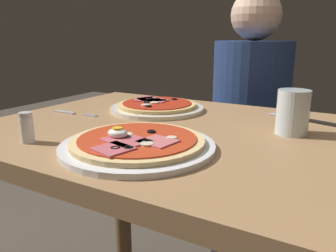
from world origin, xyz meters
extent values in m
cube|color=#9E754C|center=(0.00, 0.00, 0.75)|extent=(1.10, 0.75, 0.04)
cylinder|color=brown|center=(-0.49, 0.31, 0.37)|extent=(0.07, 0.07, 0.73)
cylinder|color=white|center=(-0.04, -0.19, 0.78)|extent=(0.32, 0.32, 0.01)
cylinder|color=#E5C17F|center=(-0.04, -0.19, 0.79)|extent=(0.28, 0.28, 0.01)
cylinder|color=red|center=(-0.04, -0.19, 0.80)|extent=(0.24, 0.24, 0.00)
torus|color=black|center=(-0.04, -0.27, 0.80)|extent=(0.02, 0.02, 0.00)
torus|color=black|center=(-0.04, -0.14, 0.80)|extent=(0.02, 0.02, 0.00)
torus|color=black|center=(-0.02, -0.26, 0.80)|extent=(0.02, 0.02, 0.00)
torus|color=black|center=(-0.01, -0.20, 0.80)|extent=(0.02, 0.02, 0.00)
torus|color=black|center=(-0.06, -0.20, 0.80)|extent=(0.02, 0.02, 0.00)
torus|color=black|center=(-0.11, -0.18, 0.80)|extent=(0.02, 0.02, 0.00)
cube|color=#C65B66|center=(-0.04, -0.27, 0.80)|extent=(0.08, 0.08, 0.00)
cube|color=#C65B66|center=(-0.05, -0.22, 0.80)|extent=(0.10, 0.09, 0.00)
cube|color=#D16B70|center=(0.01, -0.19, 0.80)|extent=(0.07, 0.07, 0.00)
cylinder|color=beige|center=(0.02, -0.16, 0.80)|extent=(0.02, 0.02, 0.00)
cylinder|color=beige|center=(-0.07, -0.19, 0.80)|extent=(0.02, 0.02, 0.00)
cylinder|color=beige|center=(0.00, -0.22, 0.80)|extent=(0.03, 0.03, 0.00)
ellipsoid|color=white|center=(-0.08, -0.21, 0.81)|extent=(0.04, 0.03, 0.02)
cylinder|color=yellow|center=(-0.08, -0.21, 0.82)|extent=(0.02, 0.02, 0.00)
cylinder|color=silver|center=(-0.21, 0.15, 0.78)|extent=(0.29, 0.29, 0.01)
cylinder|color=#DBB26B|center=(-0.21, 0.15, 0.79)|extent=(0.24, 0.24, 0.01)
cylinder|color=#B72D19|center=(-0.21, 0.15, 0.80)|extent=(0.21, 0.21, 0.00)
torus|color=black|center=(-0.26, 0.18, 0.80)|extent=(0.02, 0.02, 0.00)
torus|color=black|center=(-0.23, 0.13, 0.80)|extent=(0.02, 0.02, 0.00)
torus|color=black|center=(-0.20, 0.08, 0.80)|extent=(0.02, 0.02, 0.00)
torus|color=black|center=(-0.19, 0.22, 0.80)|extent=(0.02, 0.02, 0.00)
cube|color=#C65B66|center=(-0.23, 0.18, 0.80)|extent=(0.08, 0.09, 0.00)
cube|color=#D16B70|center=(-0.25, 0.18, 0.80)|extent=(0.11, 0.10, 0.00)
cube|color=#D16B70|center=(-0.22, 0.17, 0.80)|extent=(0.07, 0.06, 0.00)
cube|color=#C65B66|center=(-0.28, 0.18, 0.80)|extent=(0.07, 0.11, 0.00)
cylinder|color=beige|center=(-0.21, 0.09, 0.80)|extent=(0.03, 0.03, 0.00)
cylinder|color=beige|center=(-0.21, 0.14, 0.80)|extent=(0.03, 0.03, 0.00)
cylinder|color=silver|center=(0.21, 0.09, 0.83)|extent=(0.08, 0.08, 0.11)
cylinder|color=silver|center=(0.21, 0.09, 0.79)|extent=(0.07, 0.07, 0.04)
cube|color=silver|center=(-0.43, -0.02, 0.78)|extent=(0.08, 0.02, 0.00)
cube|color=silver|center=(-0.33, -0.02, 0.78)|extent=(0.05, 0.01, 0.00)
cube|color=silver|center=(-0.33, -0.02, 0.78)|extent=(0.05, 0.01, 0.00)
cube|color=silver|center=(-0.34, -0.01, 0.78)|extent=(0.05, 0.01, 0.00)
cube|color=silver|center=(-0.34, -0.01, 0.78)|extent=(0.05, 0.01, 0.00)
cube|color=silver|center=(0.17, 0.26, 0.78)|extent=(0.11, 0.05, 0.00)
cube|color=black|center=(0.26, 0.23, 0.78)|extent=(0.09, 0.04, 0.01)
cylinder|color=white|center=(-0.28, -0.27, 0.80)|extent=(0.03, 0.03, 0.05)
cylinder|color=silver|center=(-0.28, -0.27, 0.83)|extent=(0.03, 0.03, 0.01)
cylinder|color=black|center=(-0.06, 0.67, 0.23)|extent=(0.29, 0.29, 0.46)
cylinder|color=navy|center=(-0.06, 0.67, 0.72)|extent=(0.32, 0.32, 0.52)
sphere|color=beige|center=(-0.06, 0.67, 1.08)|extent=(0.20, 0.20, 0.20)
camera|label=1|loc=(0.34, -0.73, 1.00)|focal=36.17mm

